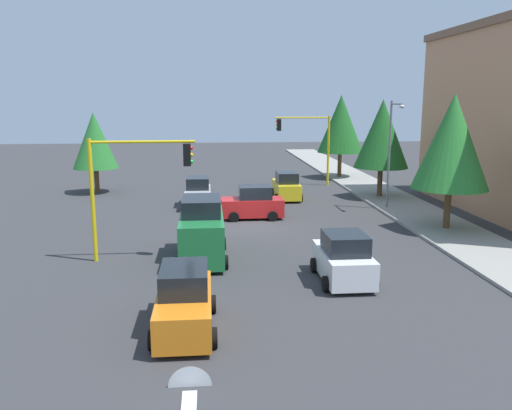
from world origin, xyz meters
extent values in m
plane|color=#353538|center=(0.00, 0.00, 0.00)|extent=(120.00, 120.00, 0.00)
cube|color=gray|center=(-5.00, 10.50, 0.07)|extent=(80.00, 4.00, 0.15)
cube|color=silver|center=(12.30, -3.00, 0.01)|extent=(2.20, 0.36, 0.01)
cone|color=silver|center=(11.00, -3.00, 0.01)|extent=(0.01, 1.10, 1.10)
cone|color=silver|center=(17.00, -3.00, 0.01)|extent=(0.01, 1.10, 1.10)
cylinder|color=yellow|center=(-14.00, 7.50, 2.88)|extent=(0.18, 0.18, 5.77)
cylinder|color=yellow|center=(-14.00, 5.25, 5.62)|extent=(0.12, 4.50, 0.12)
cube|color=black|center=(-14.00, 3.36, 5.04)|extent=(0.36, 0.32, 0.96)
sphere|color=red|center=(-14.00, 3.18, 5.34)|extent=(0.18, 0.18, 0.18)
sphere|color=yellow|center=(-14.00, 3.18, 5.04)|extent=(0.18, 0.18, 0.18)
sphere|color=green|center=(-14.00, 3.18, 4.74)|extent=(0.18, 0.18, 0.18)
cylinder|color=yellow|center=(6.00, -7.50, 2.71)|extent=(0.18, 0.18, 5.42)
cylinder|color=yellow|center=(6.00, -5.25, 5.27)|extent=(0.12, 4.50, 0.12)
cube|color=black|center=(6.00, -3.36, 4.69)|extent=(0.36, 0.32, 0.96)
sphere|color=red|center=(6.00, -3.18, 4.99)|extent=(0.18, 0.18, 0.18)
sphere|color=yellow|center=(6.00, -3.18, 4.69)|extent=(0.18, 0.18, 0.18)
sphere|color=green|center=(6.00, -3.18, 4.39)|extent=(0.18, 0.18, 0.18)
cylinder|color=slate|center=(-4.00, 9.20, 3.50)|extent=(0.14, 0.14, 7.00)
cylinder|color=slate|center=(-3.10, 9.20, 6.80)|extent=(1.80, 0.10, 0.10)
ellipsoid|color=silver|center=(-2.20, 9.20, 6.65)|extent=(0.56, 0.28, 0.20)
cylinder|color=brown|center=(-18.00, 9.50, 1.28)|extent=(0.36, 0.36, 2.56)
cone|color=#1E6023|center=(-18.00, 9.50, 4.93)|extent=(4.10, 4.10, 5.13)
cylinder|color=brown|center=(-12.00, -11.00, 1.06)|extent=(0.36, 0.36, 2.11)
cone|color=#28752D|center=(-12.00, -11.00, 4.02)|extent=(3.38, 3.38, 4.22)
cylinder|color=brown|center=(2.00, 10.50, 1.27)|extent=(0.36, 0.36, 2.53)
cone|color=#28752D|center=(2.00, 10.50, 4.87)|extent=(4.05, 4.05, 5.07)
cylinder|color=brown|center=(-8.00, 10.00, 1.22)|extent=(0.36, 0.36, 2.43)
cone|color=#1E6023|center=(-8.00, 10.00, 4.67)|extent=(3.89, 3.89, 4.87)
cube|color=#1E7238|center=(6.17, -2.78, 1.09)|extent=(4.80, 1.90, 1.85)
cube|color=black|center=(5.93, -2.78, 2.40)|extent=(2.50, 1.67, 0.76)
cylinder|color=black|center=(7.65, -1.77, 0.30)|extent=(0.60, 0.20, 0.60)
cylinder|color=black|center=(7.65, -3.79, 0.30)|extent=(0.60, 0.20, 0.60)
cylinder|color=black|center=(4.68, -1.77, 0.30)|extent=(0.60, 0.20, 0.60)
cylinder|color=black|center=(4.68, -3.79, 0.30)|extent=(0.60, 0.20, 0.60)
cube|color=orange|center=(13.60, -3.26, 0.69)|extent=(4.17, 1.65, 1.05)
cube|color=black|center=(13.39, -3.26, 1.60)|extent=(2.17, 1.45, 0.76)
cylinder|color=black|center=(14.89, -2.37, 0.30)|extent=(0.60, 0.20, 0.60)
cylinder|color=black|center=(14.89, -4.14, 0.30)|extent=(0.60, 0.20, 0.60)
cylinder|color=black|center=(12.31, -2.37, 0.30)|extent=(0.60, 0.20, 0.60)
cylinder|color=black|center=(12.31, -4.14, 0.30)|extent=(0.60, 0.20, 0.60)
cube|color=yellow|center=(-8.21, 3.15, 0.69)|extent=(3.97, 1.62, 1.05)
cube|color=black|center=(-8.01, 3.15, 1.60)|extent=(2.06, 1.42, 0.76)
cylinder|color=black|center=(-9.44, 2.28, 0.30)|extent=(0.60, 0.20, 0.60)
cylinder|color=black|center=(-9.44, 4.02, 0.30)|extent=(0.60, 0.20, 0.60)
cylinder|color=black|center=(-6.98, 2.28, 0.30)|extent=(0.60, 0.20, 0.60)
cylinder|color=black|center=(-6.98, 4.02, 0.30)|extent=(0.60, 0.20, 0.60)
cube|color=white|center=(9.55, 2.80, 0.69)|extent=(3.70, 1.76, 1.05)
cube|color=black|center=(9.73, 2.80, 1.60)|extent=(1.92, 1.55, 0.76)
cylinder|color=black|center=(8.40, 1.86, 0.30)|extent=(0.60, 0.20, 0.60)
cylinder|color=black|center=(8.40, 3.74, 0.30)|extent=(0.60, 0.20, 0.60)
cylinder|color=black|center=(10.69, 1.86, 0.30)|extent=(0.60, 0.20, 0.60)
cylinder|color=black|center=(10.69, 3.74, 0.30)|extent=(0.60, 0.20, 0.60)
cube|color=red|center=(-2.00, 0.15, 0.69)|extent=(1.68, 3.72, 1.05)
cube|color=black|center=(-2.00, 0.33, 1.60)|extent=(1.48, 1.93, 0.76)
cylinder|color=black|center=(-1.10, -1.00, 0.30)|extent=(0.20, 0.60, 0.60)
cylinder|color=black|center=(-2.90, -1.00, 0.30)|extent=(0.20, 0.60, 0.60)
cylinder|color=black|center=(-1.10, 1.30, 0.30)|extent=(0.20, 0.60, 0.60)
cylinder|color=black|center=(-2.90, 1.30, 0.30)|extent=(0.20, 0.60, 0.60)
cube|color=#B2B5BA|center=(-5.86, -3.17, 0.69)|extent=(3.94, 1.68, 1.05)
cube|color=black|center=(-6.06, -3.17, 1.60)|extent=(2.05, 1.48, 0.76)
cylinder|color=black|center=(-4.64, -2.27, 0.30)|extent=(0.60, 0.20, 0.60)
cylinder|color=black|center=(-4.64, -4.07, 0.30)|extent=(0.60, 0.20, 0.60)
cylinder|color=black|center=(-7.08, -2.27, 0.30)|extent=(0.60, 0.20, 0.60)
cylinder|color=black|center=(-7.08, -4.07, 0.30)|extent=(0.60, 0.20, 0.60)
camera|label=1|loc=(29.21, -2.45, 7.05)|focal=37.18mm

